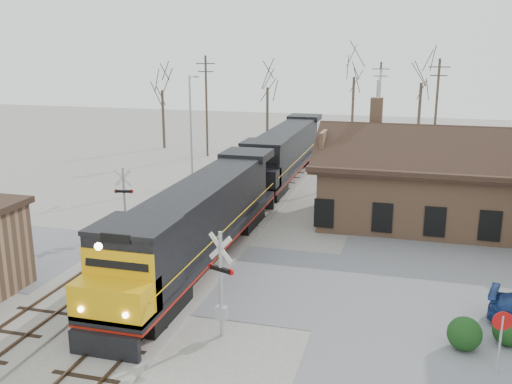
# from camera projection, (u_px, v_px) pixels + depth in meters

# --- Properties ---
(ground) EXTENTS (140.00, 140.00, 0.00)m
(ground) POSITION_uv_depth(u_px,v_px,m) (192.00, 273.00, 29.09)
(ground) COLOR #A49F94
(ground) RESTS_ON ground
(road) EXTENTS (60.00, 9.00, 0.03)m
(road) POSITION_uv_depth(u_px,v_px,m) (192.00, 272.00, 29.09)
(road) COLOR slate
(road) RESTS_ON ground
(track_main) EXTENTS (3.40, 90.00, 0.24)m
(track_main) POSITION_uv_depth(u_px,v_px,m) (265.00, 198.00, 43.08)
(track_main) COLOR #A49F94
(track_main) RESTS_ON ground
(track_siding) EXTENTS (3.40, 90.00, 0.24)m
(track_siding) POSITION_uv_depth(u_px,v_px,m) (209.00, 194.00, 44.23)
(track_siding) COLOR #A49F94
(track_siding) RESTS_ON ground
(depot) EXTENTS (15.20, 9.31, 7.90)m
(depot) POSITION_uv_depth(u_px,v_px,m) (434.00, 187.00, 36.63)
(depot) COLOR #9D7151
(depot) RESTS_ON ground
(locomotive_lead) EXTENTS (3.03, 20.30, 4.51)m
(locomotive_lead) POSITION_uv_depth(u_px,v_px,m) (197.00, 224.00, 29.28)
(locomotive_lead) COLOR black
(locomotive_lead) RESTS_ON ground
(locomotive_trailing) EXTENTS (3.03, 20.30, 4.27)m
(locomotive_trailing) POSITION_uv_depth(u_px,v_px,m) (284.00, 153.00, 48.49)
(locomotive_trailing) COLOR black
(locomotive_trailing) RESTS_ON ground
(crossbuck_near) EXTENTS (1.20, 0.51, 4.37)m
(crossbuck_near) POSITION_uv_depth(u_px,v_px,m) (221.00, 289.00, 22.28)
(crossbuck_near) COLOR #A5A8AD
(crossbuck_near) RESTS_ON ground
(crossbuck_far) EXTENTS (1.19, 0.32, 4.18)m
(crossbuck_far) POSITION_uv_depth(u_px,v_px,m) (125.00, 204.00, 34.51)
(crossbuck_far) COLOR #A5A8AD
(crossbuck_far) RESTS_ON ground
(do_not_enter_sign) EXTENTS (0.70, 0.19, 2.39)m
(do_not_enter_sign) POSITION_uv_depth(u_px,v_px,m) (501.00, 331.00, 19.74)
(do_not_enter_sign) COLOR #A5A8AD
(do_not_enter_sign) RESTS_ON ground
(hedge_a) EXTENTS (1.30, 1.30, 1.30)m
(hedge_a) POSITION_uv_depth(u_px,v_px,m) (465.00, 334.00, 21.59)
(hedge_a) COLOR black
(hedge_a) RESTS_ON ground
(hedge_b) EXTENTS (1.20, 1.20, 1.20)m
(hedge_b) POSITION_uv_depth(u_px,v_px,m) (509.00, 331.00, 21.93)
(hedge_b) COLOR black
(hedge_b) RESTS_ON ground
(streetlight_a) EXTENTS (0.25, 2.04, 8.90)m
(streetlight_a) POSITION_uv_depth(u_px,v_px,m) (191.00, 124.00, 46.61)
(streetlight_a) COLOR #A5A8AD
(streetlight_a) RESTS_ON ground
(streetlight_b) EXTENTS (0.25, 2.04, 8.45)m
(streetlight_b) POSITION_uv_depth(u_px,v_px,m) (376.00, 124.00, 48.46)
(streetlight_b) COLOR #A5A8AD
(streetlight_b) RESTS_ON ground
(streetlight_c) EXTENTS (0.25, 2.04, 8.87)m
(streetlight_c) POSITION_uv_depth(u_px,v_px,m) (379.00, 109.00, 58.08)
(streetlight_c) COLOR #A5A8AD
(streetlight_c) RESTS_ON ground
(utility_pole_a) EXTENTS (2.00, 0.24, 10.26)m
(utility_pole_a) POSITION_uv_depth(u_px,v_px,m) (206.00, 105.00, 58.24)
(utility_pole_a) COLOR #382D23
(utility_pole_a) RESTS_ON ground
(utility_pole_b) EXTENTS (2.00, 0.24, 9.37)m
(utility_pole_b) POSITION_uv_depth(u_px,v_px,m) (379.00, 101.00, 66.70)
(utility_pole_b) COLOR #382D23
(utility_pole_b) RESTS_ON ground
(utility_pole_c) EXTENTS (2.00, 0.24, 10.04)m
(utility_pole_c) POSITION_uv_depth(u_px,v_px,m) (436.00, 109.00, 55.10)
(utility_pole_c) COLOR #382D23
(utility_pole_c) RESTS_ON ground
(tree_a) EXTENTS (4.28, 4.28, 10.50)m
(tree_a) POSITION_uv_depth(u_px,v_px,m) (162.00, 81.00, 62.51)
(tree_a) COLOR #382D23
(tree_a) RESTS_ON ground
(tree_b) EXTENTS (4.36, 4.36, 10.68)m
(tree_b) POSITION_uv_depth(u_px,v_px,m) (268.00, 78.00, 65.21)
(tree_b) COLOR #382D23
(tree_b) RESTS_ON ground
(tree_c) EXTENTS (5.00, 5.00, 12.24)m
(tree_c) POSITION_uv_depth(u_px,v_px,m) (354.00, 67.00, 68.80)
(tree_c) COLOR #382D23
(tree_c) RESTS_ON ground
(tree_d) EXTENTS (4.89, 4.89, 11.98)m
(tree_d) POSITION_uv_depth(u_px,v_px,m) (422.00, 71.00, 60.74)
(tree_d) COLOR #382D23
(tree_d) RESTS_ON ground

